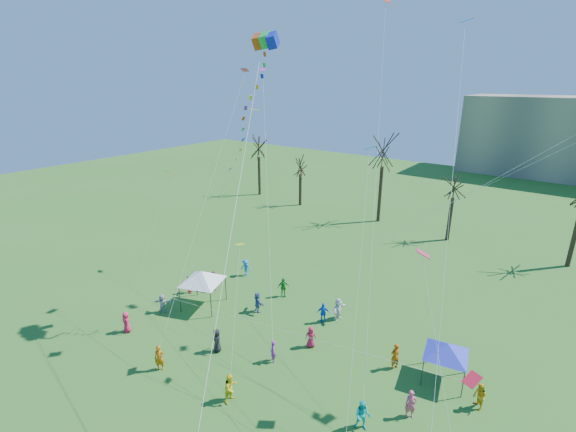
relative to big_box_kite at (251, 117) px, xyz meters
The scene contains 7 objects.
ground 19.17m from the big_box_kite, 59.15° to the right, with size 160.00×160.00×0.00m, color #2A6820.
bare_tree_row 29.31m from the big_box_kite, 72.17° to the left, with size 69.10×7.68×11.59m.
big_box_kite is the anchor object (origin of this frame).
canopy_tent_white 13.69m from the big_box_kite, 160.00° to the right, with size 4.00×4.00×3.20m.
canopy_tent_blue 19.59m from the big_box_kite, ahead, with size 3.50×3.50×2.67m.
festival_crowd 15.59m from the big_box_kite, 26.85° to the right, with size 24.80×15.08×1.86m.
small_kites_aloft 7.15m from the big_box_kite, 10.74° to the left, with size 26.37×17.65×34.30m.
Camera 1 is at (13.03, -11.45, 17.98)m, focal length 25.00 mm.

